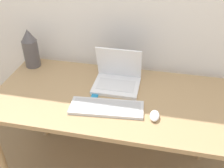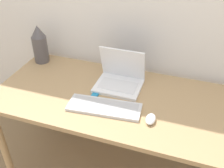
{
  "view_description": "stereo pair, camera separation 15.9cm",
  "coord_description": "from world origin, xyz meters",
  "views": [
    {
      "loc": [
        0.28,
        -0.93,
        1.77
      ],
      "look_at": [
        0.01,
        0.35,
        0.88
      ],
      "focal_mm": 42.0,
      "sensor_mm": 36.0,
      "label": 1
    },
    {
      "loc": [
        0.43,
        -0.89,
        1.77
      ],
      "look_at": [
        0.01,
        0.35,
        0.88
      ],
      "focal_mm": 42.0,
      "sensor_mm": 36.0,
      "label": 2
    }
  ],
  "objects": [
    {
      "name": "vase",
      "position": [
        -0.65,
        0.61,
        0.92
      ],
      "size": [
        0.11,
        0.11,
        0.29
      ],
      "color": "#514C4C",
      "rests_on": "desk"
    },
    {
      "name": "desk",
      "position": [
        0.0,
        0.36,
        0.69
      ],
      "size": [
        1.5,
        0.72,
        0.78
      ],
      "color": "tan",
      "rests_on": "ground_plane"
    },
    {
      "name": "wall_back",
      "position": [
        0.0,
        0.78,
        1.25
      ],
      "size": [
        6.0,
        0.05,
        2.5
      ],
      "color": "white",
      "rests_on": "ground_plane"
    },
    {
      "name": "laptop",
      "position": [
        0.01,
        0.5,
        0.83
      ],
      "size": [
        0.3,
        0.24,
        0.25
      ],
      "color": "white",
      "rests_on": "desk"
    },
    {
      "name": "mouse",
      "position": [
        0.28,
        0.21,
        0.79
      ],
      "size": [
        0.05,
        0.09,
        0.03
      ],
      "color": "white",
      "rests_on": "desk"
    },
    {
      "name": "mp3_player",
      "position": [
        -0.1,
        0.32,
        0.78
      ],
      "size": [
        0.04,
        0.05,
        0.01
      ],
      "color": "#1E7FB7",
      "rests_on": "desk"
    },
    {
      "name": "keyboard",
      "position": [
        0.0,
        0.23,
        0.79
      ],
      "size": [
        0.45,
        0.2,
        0.02
      ],
      "color": "silver",
      "rests_on": "desk"
    }
  ]
}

